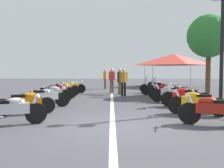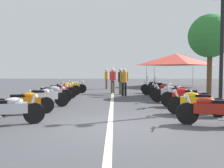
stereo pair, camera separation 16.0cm
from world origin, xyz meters
name	(u,v)px [view 1 (the left image)]	position (x,y,z in m)	size (l,w,h in m)	color
ground_plane	(113,126)	(0.00, 0.00, 0.00)	(80.00, 80.00, 0.00)	#424247
lane_centre_stripe	(112,100)	(5.83, 0.00, 0.00)	(22.58, 0.16, 0.01)	beige
motorcycle_left_row_0	(10,110)	(0.12, 2.94, 0.45)	(0.95, 2.02, 0.99)	black
motorcycle_left_row_1	(26,102)	(1.84, 3.09, 0.45)	(0.93, 2.02, 0.98)	black
motorcycle_left_row_2	(45,97)	(3.48, 2.87, 0.46)	(0.95, 2.09, 1.20)	black
motorcycle_left_row_3	(51,93)	(4.99, 3.00, 0.46)	(0.68, 2.11, 1.00)	black
motorcycle_left_row_4	(59,90)	(6.75, 2.99, 0.46)	(0.66, 2.01, 1.00)	black
motorcycle_left_row_5	(64,88)	(8.36, 3.03, 0.46)	(0.72, 2.04, 1.00)	black
motorcycle_left_row_6	(70,87)	(9.81, 2.87, 0.45)	(0.82, 2.11, 0.99)	black
motorcycle_right_row_0	(213,110)	(0.14, -2.89, 0.46)	(0.81, 1.97, 1.00)	black
motorcycle_right_row_1	(197,102)	(1.71, -2.98, 0.46)	(0.98, 1.95, 1.00)	black
motorcycle_right_row_2	(185,96)	(3.54, -3.14, 0.47)	(0.93, 2.07, 1.22)	black
motorcycle_right_row_3	(172,93)	(5.07, -2.98, 0.47)	(0.88, 2.13, 1.01)	black
motorcycle_right_row_4	(166,91)	(6.55, -3.03, 0.46)	(0.93, 2.04, 1.20)	black
motorcycle_right_row_5	(157,88)	(8.35, -2.86, 0.47)	(1.00, 2.05, 1.21)	black
motorcycle_right_row_6	(154,87)	(9.79, -2.92, 0.46)	(0.81, 1.98, 1.00)	black
street_lamp_twin_globe	(222,29)	(2.65, -4.25, 3.19)	(0.32, 1.22, 4.63)	black
bystander_1	(120,79)	(8.99, -0.51, 1.00)	(0.51, 0.32, 1.70)	brown
bystander_2	(112,78)	(9.80, 0.00, 1.03)	(0.36, 0.44, 1.75)	brown
bystander_3	(105,77)	(13.76, 0.56, 1.00)	(0.51, 0.32, 1.70)	brown
bystander_4	(124,80)	(8.03, -0.72, 1.00)	(0.32, 0.51, 1.71)	black
roadside_tree_0	(209,36)	(8.99, -6.31, 3.79)	(2.80, 2.80, 5.22)	brown
event_tent	(174,59)	(16.49, -6.04, 2.65)	(5.51, 5.51, 3.20)	#E54C3F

